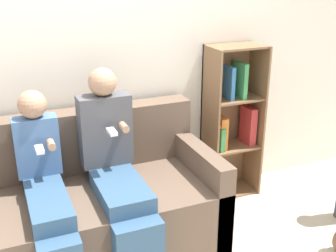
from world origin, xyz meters
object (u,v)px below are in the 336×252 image
object	(u,v)px
couch	(78,209)
bookshelf	(230,120)
adult_seated	(116,168)
child_seated	(46,190)

from	to	relation	value
couch	bookshelf	bearing A→B (deg)	12.83
couch	adult_seated	bearing A→B (deg)	-27.74
adult_seated	bookshelf	size ratio (longest dim) A/B	0.97
child_seated	bookshelf	xyz separation A→B (m)	(1.63, 0.48, 0.08)
adult_seated	bookshelf	bearing A→B (deg)	21.47
couch	child_seated	size ratio (longest dim) A/B	1.65
child_seated	bookshelf	bearing A→B (deg)	16.53
child_seated	bookshelf	size ratio (longest dim) A/B	0.89
couch	adult_seated	distance (m)	0.44
adult_seated	child_seated	size ratio (longest dim) A/B	1.09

